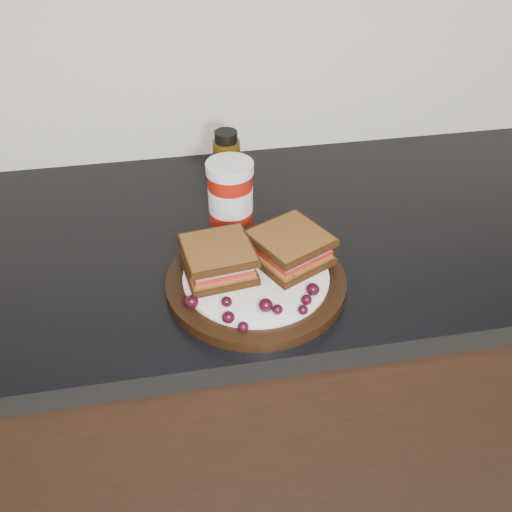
{
  "coord_description": "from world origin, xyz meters",
  "views": [
    {
      "loc": [
        -0.01,
        0.89,
        1.49
      ],
      "look_at": [
        0.11,
        1.55,
        0.96
      ],
      "focal_mm": 40.0,
      "sensor_mm": 36.0,
      "label": 1
    }
  ],
  "objects_px": {
    "condiment_jar": "(230,194)",
    "oil_bottle": "(227,166)",
    "sandwich_left": "(218,259)",
    "plate": "(256,282)"
  },
  "relations": [
    {
      "from": "sandwich_left",
      "to": "condiment_jar",
      "type": "bearing_deg",
      "value": 68.16
    },
    {
      "from": "sandwich_left",
      "to": "oil_bottle",
      "type": "height_order",
      "value": "oil_bottle"
    },
    {
      "from": "sandwich_left",
      "to": "plate",
      "type": "bearing_deg",
      "value": -25.14
    },
    {
      "from": "plate",
      "to": "oil_bottle",
      "type": "height_order",
      "value": "oil_bottle"
    },
    {
      "from": "condiment_jar",
      "to": "oil_bottle",
      "type": "distance_m",
      "value": 0.08
    },
    {
      "from": "oil_bottle",
      "to": "condiment_jar",
      "type": "bearing_deg",
      "value": -94.01
    },
    {
      "from": "condiment_jar",
      "to": "oil_bottle",
      "type": "bearing_deg",
      "value": 85.99
    },
    {
      "from": "condiment_jar",
      "to": "oil_bottle",
      "type": "relative_size",
      "value": 0.87
    },
    {
      "from": "sandwich_left",
      "to": "condiment_jar",
      "type": "xyz_separation_m",
      "value": [
        0.04,
        0.16,
        0.01
      ]
    },
    {
      "from": "sandwich_left",
      "to": "condiment_jar",
      "type": "relative_size",
      "value": 0.86
    }
  ]
}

